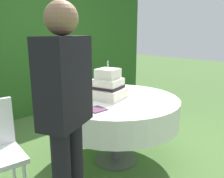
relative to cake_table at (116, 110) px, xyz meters
The scene contains 8 objects.
ground_plane 0.60m from the cake_table, ahead, with size 20.00×20.00×0.00m, color #476B33.
foliage_hedge 2.45m from the cake_table, 90.00° to the left, with size 5.60×0.64×2.50m, color #28561E.
cake_table is the anchor object (origin of this frame).
wedding_cake 0.27m from the cake_table, 131.10° to the left, with size 0.41×0.41×0.40m.
serving_plate_near 0.51m from the cake_table, 13.92° to the right, with size 0.10×0.10×0.01m, color white.
serving_plate_far 0.47m from the cake_table, 156.69° to the left, with size 0.11×0.11×0.01m, color white.
napkin_stack 0.45m from the cake_table, 159.76° to the right, with size 0.15×0.15×0.01m, color #603856.
standing_person 1.12m from the cake_table, 152.65° to the right, with size 0.41×0.33×1.60m.
Camera 1 is at (-1.74, -1.71, 1.43)m, focal length 38.15 mm.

